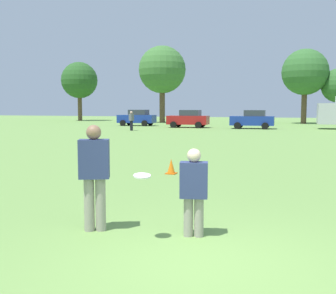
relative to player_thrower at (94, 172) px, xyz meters
The scene contains 12 objects.
ground_plane 2.45m from the player_thrower, 21.43° to the right, with size 163.07×163.07×0.00m, color #6B9347.
player_thrower is the anchor object (origin of this frame).
player_defender 1.69m from the player_thrower, ahead, with size 0.49×0.35×1.43m.
frisbee 1.00m from the player_thrower, 13.66° to the right, with size 0.27×0.27×0.08m.
traffic_cone 6.12m from the player_thrower, 96.84° to the left, with size 0.32×0.32×0.48m.
parked_car_near_left 39.84m from the player_thrower, 112.85° to the left, with size 4.29×2.39×1.82m.
parked_car_mid_left 35.58m from the player_thrower, 104.13° to the left, with size 4.29×2.39×1.82m.
parked_car_center 34.46m from the player_thrower, 93.49° to the left, with size 4.29×2.39×1.82m.
bystander_far_jogger 29.96m from the player_thrower, 113.50° to the left, with size 0.55×0.50×1.75m.
tree_west_oak 59.03m from the player_thrower, 121.94° to the left, with size 5.62×5.62×9.13m.
tree_west_maple 49.41m from the player_thrower, 109.03° to the left, with size 6.38×6.38×10.37m.
tree_center_elm 49.33m from the player_thrower, 87.26° to the left, with size 5.82×5.82×9.45m.
Camera 1 is at (1.34, -5.12, 2.08)m, focal length 43.49 mm.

